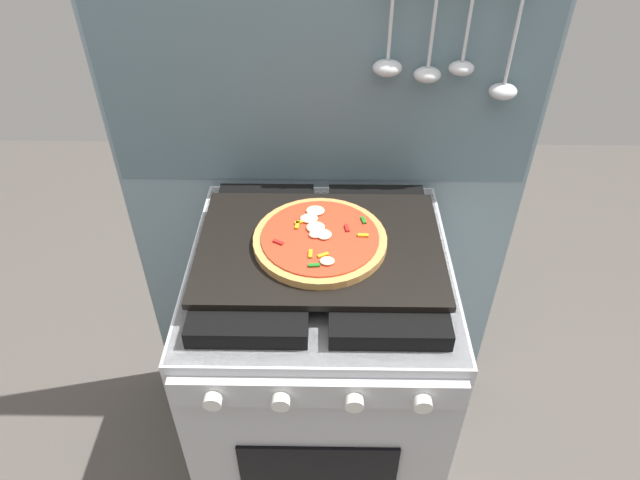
% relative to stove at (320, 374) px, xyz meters
% --- Properties ---
extents(ground_plane, '(4.00, 4.00, 0.00)m').
position_rel_stove_xyz_m(ground_plane, '(0.00, 0.00, -0.45)').
color(ground_plane, '#4C4742').
extents(kitchen_backsplash, '(1.10, 0.09, 1.55)m').
position_rel_stove_xyz_m(kitchen_backsplash, '(0.00, 0.34, 0.34)').
color(kitchen_backsplash, '#7A939E').
rests_on(kitchen_backsplash, ground_plane).
extents(stove, '(0.60, 0.64, 0.90)m').
position_rel_stove_xyz_m(stove, '(0.00, 0.00, 0.00)').
color(stove, '#B7BABF').
rests_on(stove, ground_plane).
extents(baking_tray, '(0.54, 0.38, 0.02)m').
position_rel_stove_xyz_m(baking_tray, '(0.00, 0.00, 0.46)').
color(baking_tray, black).
rests_on(baking_tray, stove).
extents(pizza_left, '(0.29, 0.29, 0.03)m').
position_rel_stove_xyz_m(pizza_left, '(-0.00, 0.01, 0.48)').
color(pizza_left, '#C18947').
rests_on(pizza_left, baking_tray).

